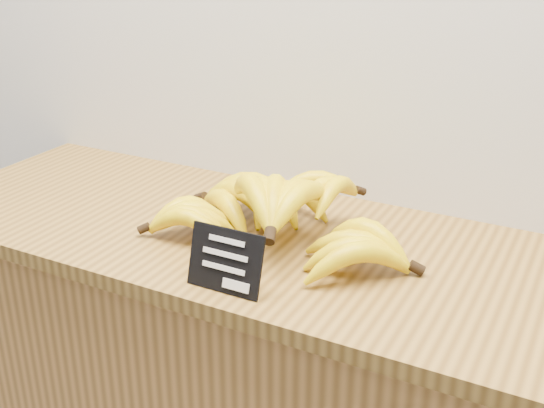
% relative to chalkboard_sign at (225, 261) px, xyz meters
% --- Properties ---
extents(counter_top, '(1.55, 0.54, 0.03)m').
position_rel_chalkboard_sign_xyz_m(counter_top, '(0.00, 0.21, -0.07)').
color(counter_top, olive).
rests_on(counter_top, counter).
extents(chalkboard_sign, '(0.13, 0.03, 0.10)m').
position_rel_chalkboard_sign_xyz_m(chalkboard_sign, '(0.00, 0.00, 0.00)').
color(chalkboard_sign, black).
rests_on(chalkboard_sign, counter_top).
extents(banana_pile, '(0.53, 0.36, 0.13)m').
position_rel_chalkboard_sign_xyz_m(banana_pile, '(-0.02, 0.22, 0.00)').
color(banana_pile, yellow).
rests_on(banana_pile, counter_top).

